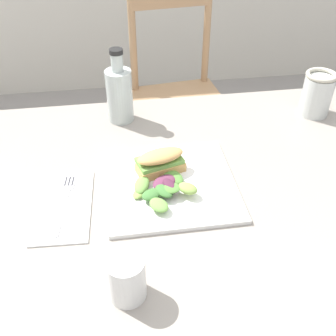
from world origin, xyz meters
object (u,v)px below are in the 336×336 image
mason_jar_iced_tea (317,96)px  chair_wooden_far (178,98)px  sandwich_half_front (160,161)px  fork_on_napkin (65,199)px  dining_table (189,228)px  bottle_cold_brew (120,97)px  cup_extra_side (126,278)px  plate_lunch (171,184)px

mason_jar_iced_tea → chair_wooden_far: bearing=112.2°
chair_wooden_far → sandwich_half_front: bearing=-102.5°
sandwich_half_front → fork_on_napkin: 0.23m
mason_jar_iced_tea → sandwich_half_front: bearing=-155.7°
chair_wooden_far → fork_on_napkin: 1.08m
dining_table → bottle_cold_brew: (-0.14, 0.31, 0.21)m
dining_table → cup_extra_side: (-0.16, -0.26, 0.18)m
mason_jar_iced_tea → bottle_cold_brew: bearing=174.9°
plate_lunch → sandwich_half_front: bearing=111.2°
plate_lunch → fork_on_napkin: 0.24m
bottle_cold_brew → mason_jar_iced_tea: 0.55m
plate_lunch → cup_extra_side: size_ratio=3.35×
plate_lunch → cup_extra_side: bearing=-113.2°
sandwich_half_front → fork_on_napkin: size_ratio=0.65×
chair_wooden_far → bottle_cold_brew: size_ratio=4.24×
dining_table → chair_wooden_far: (0.13, 0.94, -0.16)m
chair_wooden_far → plate_lunch: 0.99m
mason_jar_iced_tea → cup_extra_side: (-0.57, -0.53, -0.01)m
dining_table → cup_extra_side: cup_extra_side is taller
fork_on_napkin → bottle_cold_brew: bottle_cold_brew is taller
plate_lunch → bottle_cold_brew: bearing=107.0°
fork_on_napkin → mason_jar_iced_tea: bearing=21.8°
bottle_cold_brew → sandwich_half_front: bearing=-73.8°
fork_on_napkin → cup_extra_side: 0.28m
bottle_cold_brew → plate_lunch: bearing=-73.0°
dining_table → plate_lunch: bearing=169.7°
dining_table → mason_jar_iced_tea: 0.52m
chair_wooden_far → plate_lunch: (-0.18, -0.93, 0.30)m
chair_wooden_far → plate_lunch: size_ratio=3.01×
chair_wooden_far → mason_jar_iced_tea: bearing=-67.8°
fork_on_napkin → plate_lunch: bearing=4.3°
bottle_cold_brew → dining_table: bearing=-66.1°
dining_table → sandwich_half_front: bearing=140.2°
plate_lunch → sandwich_half_front: size_ratio=2.39×
fork_on_napkin → mason_jar_iced_tea: mason_jar_iced_tea is taller
dining_table → chair_wooden_far: bearing=81.9°
sandwich_half_front → fork_on_napkin: (-0.22, -0.06, -0.03)m
chair_wooden_far → cup_extra_side: bearing=-103.8°
chair_wooden_far → dining_table: bearing=-98.1°
chair_wooden_far → plate_lunch: bearing=-100.9°
bottle_cold_brew → chair_wooden_far: bearing=66.4°
plate_lunch → bottle_cold_brew: bottle_cold_brew is taller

